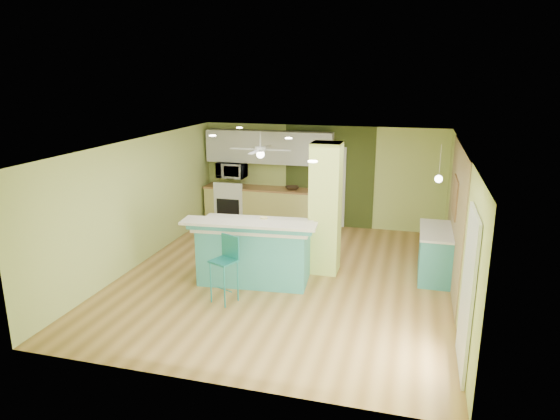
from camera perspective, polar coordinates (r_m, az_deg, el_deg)
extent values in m
cube|color=olive|center=(9.51, 0.59, -7.65)|extent=(6.00, 7.00, 0.01)
cube|color=white|center=(8.84, 0.63, 7.52)|extent=(6.00, 7.00, 0.01)
cube|color=#B8C96B|center=(12.42, 4.74, 3.86)|extent=(6.00, 0.01, 2.50)
cube|color=#B8C96B|center=(5.97, -8.12, -9.13)|extent=(6.00, 0.01, 2.50)
cube|color=#B8C96B|center=(10.25, -15.86, 0.87)|extent=(0.01, 7.00, 2.50)
cube|color=#B8C96B|center=(8.85, 19.78, -1.71)|extent=(0.01, 7.00, 2.50)
cube|color=olive|center=(9.42, 19.44, -0.67)|extent=(0.02, 3.40, 2.50)
cube|color=#39451B|center=(12.37, 5.64, 3.80)|extent=(2.20, 0.02, 2.50)
cube|color=silver|center=(12.40, 5.59, 2.64)|extent=(0.82, 0.05, 2.00)
cube|color=silver|center=(6.75, 20.63, -8.86)|extent=(0.04, 1.08, 2.10)
cube|color=#CBE168|center=(9.43, 5.21, 0.17)|extent=(0.55, 0.55, 2.50)
cube|color=#CCC36A|center=(12.62, -1.41, 0.36)|extent=(3.20, 0.60, 0.90)
cube|color=#956033|center=(12.50, -1.42, 2.44)|extent=(3.25, 0.63, 0.04)
cube|color=white|center=(12.91, -5.45, 0.64)|extent=(0.76, 0.64, 0.90)
cube|color=black|center=(12.62, -5.97, 0.15)|extent=(0.59, 0.02, 0.50)
cube|color=white|center=(12.51, -5.99, 2.70)|extent=(0.76, 0.06, 0.18)
cube|color=silver|center=(12.43, -1.29, 7.19)|extent=(3.20, 0.34, 0.80)
imported|color=white|center=(12.72, -5.55, 4.57)|extent=(0.70, 0.48, 0.39)
cylinder|color=white|center=(11.07, -2.27, 8.02)|extent=(0.03, 0.03, 0.40)
cylinder|color=white|center=(11.10, -2.26, 6.99)|extent=(0.24, 0.24, 0.10)
sphere|color=white|center=(11.12, -2.26, 6.38)|extent=(0.18, 0.18, 0.18)
cylinder|color=white|center=(9.35, 17.83, 5.26)|extent=(0.01, 0.01, 0.62)
sphere|color=white|center=(9.41, 17.67, 3.41)|extent=(0.14, 0.14, 0.14)
cube|color=brown|center=(9.54, 19.39, 1.39)|extent=(0.03, 0.90, 0.70)
cube|color=teal|center=(9.20, -2.89, -4.99)|extent=(2.02, 1.14, 1.03)
cube|color=beige|center=(9.02, -2.93, -1.76)|extent=(2.15, 1.27, 0.06)
cube|color=teal|center=(8.57, -3.63, -1.98)|extent=(2.20, 0.36, 0.15)
cube|color=beige|center=(8.55, -3.64, -1.54)|extent=(2.38, 0.69, 0.05)
cylinder|color=teal|center=(8.44, -7.92, -8.22)|extent=(0.02, 0.02, 0.71)
cylinder|color=teal|center=(8.23, -6.36, -8.79)|extent=(0.02, 0.02, 0.71)
cylinder|color=teal|center=(8.64, -6.41, -7.59)|extent=(0.02, 0.02, 0.71)
cylinder|color=teal|center=(8.44, -4.85, -8.12)|extent=(0.02, 0.02, 0.71)
cube|color=teal|center=(8.29, -6.46, -5.83)|extent=(0.49, 0.49, 0.03)
cube|color=teal|center=(8.33, -5.70, -4.14)|extent=(0.36, 0.17, 0.40)
cube|color=teal|center=(9.82, 17.28, -4.83)|extent=(0.57, 1.36, 0.88)
cube|color=silver|center=(9.68, 17.49, -2.28)|extent=(0.60, 1.42, 0.04)
imported|color=#342415|center=(12.29, 1.39, 2.51)|extent=(0.43, 0.43, 0.08)
cylinder|color=yellow|center=(8.77, -1.89, -1.41)|extent=(0.14, 0.14, 0.19)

